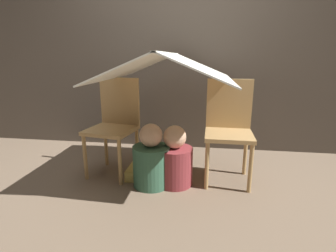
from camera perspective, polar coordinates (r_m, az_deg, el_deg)
ground_plane at (r=2.52m, az=-0.44°, el=-12.35°), size 8.80×8.80×0.00m
wall_back at (r=3.32m, az=2.48°, el=16.53°), size 7.00×0.05×2.50m
chair_left at (r=2.66m, az=-11.51°, el=0.94°), size 0.50×0.50×0.95m
chair_right at (r=2.51m, az=13.07°, el=0.07°), size 0.43×0.43×0.95m
sheet_canopy at (r=2.37m, az=0.00°, el=12.88°), size 1.13×1.32×0.24m
person_front at (r=2.40m, az=-3.63°, el=-7.55°), size 0.34×0.34×0.58m
person_second at (r=2.42m, az=1.44°, el=-7.56°), size 0.33×0.33×0.56m
floor_cushion at (r=2.65m, az=-3.61°, el=-9.75°), size 0.45×0.36×0.10m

